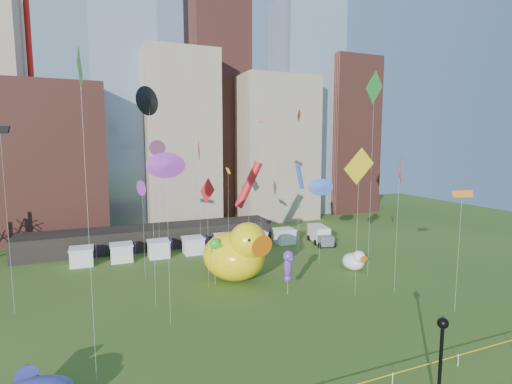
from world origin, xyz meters
name	(u,v)px	position (x,y,z in m)	size (l,w,h in m)	color
skyline	(169,117)	(2.25, 61.06, 21.44)	(101.00, 23.00, 68.00)	brown
crane_right	(290,8)	(30.89, 64.00, 46.90)	(23.00, 1.00, 76.00)	red
pavilion	(153,237)	(-4.00, 42.00, 1.60)	(38.00, 6.00, 3.20)	black
vendor_tents	(193,246)	(1.02, 36.00, 1.11)	(33.24, 2.80, 2.40)	white
big_duck	(237,253)	(3.13, 22.83, 3.31)	(9.22, 10.32, 7.22)	yellow
small_duck	(355,261)	(18.21, 20.55, 1.25)	(2.86, 3.66, 2.72)	white
seahorse_green	(215,252)	(0.35, 22.38, 3.84)	(1.67, 1.87, 5.42)	silver
seahorse_purple	(288,264)	(6.71, 16.58, 3.41)	(1.31, 1.55, 4.82)	silver
lamppost	(441,355)	(6.53, -3.20, 3.77)	(0.64, 0.64, 6.16)	black
box_truck	(320,235)	(21.43, 34.04, 1.38)	(3.53, 6.65, 2.69)	silver
kite_0	(249,185)	(7.92, 31.22, 10.36)	(4.09, 2.27, 13.71)	silver
kite_1	(400,170)	(17.34, 12.46, 13.25)	(2.31, 2.52, 14.78)	silver
kite_2	(0,132)	(-19.41, 22.30, 17.01)	(1.85, 1.53, 17.57)	silver
kite_3	(80,76)	(-12.19, 7.83, 20.05)	(0.23, 2.65, 21.88)	silver
kite_4	(228,171)	(4.55, 30.12, 12.37)	(0.82, 2.41, 12.83)	silver
kite_5	(300,177)	(15.19, 29.76, 11.32)	(2.13, 1.83, 13.20)	silver
kite_6	(299,121)	(16.29, 32.26, 19.35)	(1.40, 1.43, 21.18)	silver
kite_7	(166,166)	(-6.16, 14.06, 14.16)	(2.19, 0.37, 15.27)	silver
kite_8	(207,192)	(-0.59, 21.74, 10.83)	(0.88, 2.79, 12.41)	silver
kite_9	(157,148)	(-4.27, 32.80, 15.45)	(1.74, 1.43, 16.49)	silver
kite_10	(149,101)	(-6.73, 19.19, 19.94)	(1.89, 2.36, 21.31)	silver
kite_11	(374,90)	(18.21, 17.94, 22.11)	(3.52, 1.48, 24.30)	silver
kite_12	(359,167)	(12.92, 13.34, 13.63)	(3.72, 0.16, 15.61)	silver
kite_13	(321,187)	(15.44, 24.46, 10.36)	(2.21, 0.92, 11.48)	silver
kite_14	(462,195)	(19.46, 6.65, 11.28)	(2.11, 0.79, 11.71)	silver
kite_15	(142,188)	(-6.85, 27.08, 10.92)	(0.72, 1.74, 11.82)	silver
kite_16	(199,152)	(1.54, 33.72, 14.88)	(0.47, 2.86, 16.55)	silver
kite_17	(261,122)	(10.44, 32.72, 19.05)	(0.38, 1.85, 19.71)	silver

